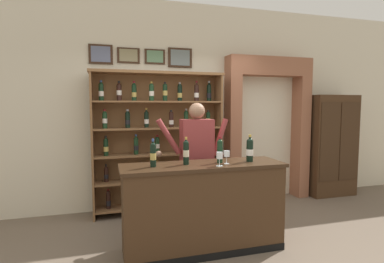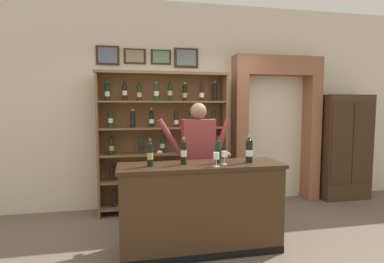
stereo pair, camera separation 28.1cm
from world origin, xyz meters
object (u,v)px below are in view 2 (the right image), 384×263
object	(u,v)px
wine_shelf	(163,137)
shopkeeper	(198,152)
wine_glass_spare	(224,155)
tasting_counter	(201,207)
tasting_bottle_bianco	(184,152)
side_cabinet	(343,147)
tasting_bottle_super_tuscan	(150,154)
tasting_bottle_chianti	(249,150)
tasting_bottle_brunello	(218,151)
wine_glass_right	(216,157)

from	to	relation	value
wine_shelf	shopkeeper	world-z (taller)	wine_shelf
shopkeeper	wine_glass_spare	bearing A→B (deg)	-76.92
tasting_counter	tasting_bottle_bianco	bearing A→B (deg)	174.61
tasting_bottle_bianco	side_cabinet	bearing A→B (deg)	23.97
wine_shelf	tasting_bottle_super_tuscan	world-z (taller)	wine_shelf
tasting_counter	tasting_bottle_chianti	xyz separation A→B (m)	(0.56, -0.02, 0.64)
tasting_bottle_super_tuscan	tasting_bottle_chianti	bearing A→B (deg)	-0.23
tasting_bottle_super_tuscan	wine_glass_spare	world-z (taller)	tasting_bottle_super_tuscan
wine_glass_spare	tasting_bottle_brunello	bearing A→B (deg)	116.17
tasting_bottle_super_tuscan	tasting_bottle_brunello	size ratio (longest dim) A/B	0.99
tasting_bottle_bianco	wine_glass_right	distance (m)	0.38
tasting_bottle_super_tuscan	tasting_bottle_brunello	bearing A→B (deg)	2.05
tasting_counter	tasting_bottle_brunello	xyz separation A→B (m)	(0.20, 0.01, 0.64)
tasting_bottle_brunello	wine_glass_right	world-z (taller)	tasting_bottle_brunello
side_cabinet	tasting_bottle_super_tuscan	xyz separation A→B (m)	(-3.50, -1.42, 0.22)
tasting_bottle_chianti	shopkeeper	bearing A→B (deg)	128.23
tasting_counter	side_cabinet	bearing A→B (deg)	25.66
side_cabinet	wine_glass_spare	size ratio (longest dim) A/B	12.27
wine_glass_spare	wine_glass_right	bearing A→B (deg)	-142.75
tasting_bottle_chianti	side_cabinet	bearing A→B (deg)	31.06
tasting_counter	tasting_bottle_brunello	size ratio (longest dim) A/B	6.08
tasting_bottle_bianco	shopkeeper	bearing A→B (deg)	62.32
tasting_bottle_chianti	wine_glass_spare	bearing A→B (deg)	-169.27
tasting_counter	tasting_bottle_bianco	world-z (taller)	tasting_bottle_bianco
wine_shelf	wine_glass_spare	world-z (taller)	wine_shelf
tasting_bottle_bianco	tasting_bottle_brunello	world-z (taller)	tasting_bottle_bianco
tasting_counter	tasting_bottle_chianti	distance (m)	0.86
side_cabinet	shopkeeper	size ratio (longest dim) A/B	1.09
shopkeeper	tasting_bottle_chianti	bearing A→B (deg)	-51.77
tasting_bottle_super_tuscan	wine_shelf	bearing A→B (deg)	78.21
wine_shelf	tasting_bottle_brunello	bearing A→B (deg)	-71.12
tasting_bottle_bianco	wine_glass_spare	bearing A→B (deg)	-12.24
tasting_counter	tasting_bottle_super_tuscan	size ratio (longest dim) A/B	6.13
wine_shelf	tasting_counter	size ratio (longest dim) A/B	1.17
tasting_bottle_super_tuscan	tasting_bottle_chianti	size ratio (longest dim) A/B	0.95
side_cabinet	tasting_counter	bearing A→B (deg)	-154.34
tasting_bottle_brunello	wine_glass_right	bearing A→B (deg)	-112.43
tasting_bottle_super_tuscan	tasting_bottle_chianti	xyz separation A→B (m)	(1.13, -0.00, 0.00)
tasting_counter	wine_glass_right	bearing A→B (deg)	-53.30
tasting_bottle_chianti	wine_glass_spare	xyz separation A→B (m)	(-0.32, -0.06, -0.03)
side_cabinet	tasting_counter	distance (m)	3.28
side_cabinet	tasting_bottle_brunello	xyz separation A→B (m)	(-2.73, -1.40, 0.22)
tasting_counter	tasting_bottle_super_tuscan	bearing A→B (deg)	-178.65
wine_glass_right	tasting_counter	bearing A→B (deg)	126.70
tasting_bottle_super_tuscan	wine_glass_right	distance (m)	0.71
wine_shelf	tasting_bottle_bianco	world-z (taller)	wine_shelf
tasting_bottle_super_tuscan	tasting_counter	bearing A→B (deg)	1.35
tasting_counter	tasting_bottle_super_tuscan	xyz separation A→B (m)	(-0.57, -0.01, 0.64)
side_cabinet	tasting_bottle_super_tuscan	bearing A→B (deg)	-157.88
shopkeeper	tasting_bottle_chianti	xyz separation A→B (m)	(0.47, -0.59, 0.10)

